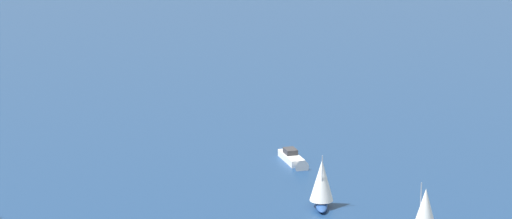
{
  "coord_description": "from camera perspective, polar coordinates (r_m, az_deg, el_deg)",
  "views": [
    {
      "loc": [
        37.82,
        -114.07,
        59.29
      ],
      "look_at": [
        0.0,
        0.0,
        27.73
      ],
      "focal_mm": 71.94,
      "sensor_mm": 36.0,
      "label": 1
    }
  ],
  "objects": [
    {
      "name": "sailboat_trailing",
      "position": [
        170.96,
        3.67,
        -4.1
      ],
      "size": [
        4.93,
        7.47,
        9.28
      ],
      "color": "#23478C",
      "rests_on": "ground_plane"
    },
    {
      "name": "motorboat_outer_ring_a",
      "position": [
        194.52,
        2.12,
        -2.79
      ],
      "size": [
        8.19,
        10.01,
        3.01
      ],
      "color": "white",
      "rests_on": "ground_plane"
    },
    {
      "name": "sailboat_outer_ring_c",
      "position": [
        162.74,
        9.38,
        -5.5
      ],
      "size": [
        6.25,
        3.6,
        7.93
      ],
      "color": "white",
      "rests_on": "ground_plane"
    }
  ]
}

